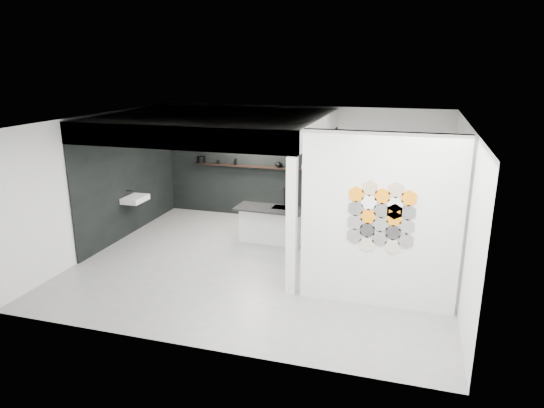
{
  "coord_description": "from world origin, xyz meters",
  "views": [
    {
      "loc": [
        2.65,
        -8.31,
        3.77
      ],
      "look_at": [
        0.1,
        0.3,
        1.15
      ],
      "focal_mm": 32.0,
      "sensor_mm": 36.0,
      "label": 1
    }
  ],
  "objects_px": {
    "partition_panel": "(379,222)",
    "glass_vase": "(304,166)",
    "kitchen_island": "(271,224)",
    "glass_bowl": "(304,167)",
    "wall_basin": "(135,199)",
    "stockpot": "(201,159)",
    "kettle": "(279,165)",
    "bottle_dark": "(235,162)",
    "utensil_cup": "(218,162)"
  },
  "relations": [
    {
      "from": "partition_panel",
      "to": "glass_vase",
      "type": "height_order",
      "value": "partition_panel"
    },
    {
      "from": "kitchen_island",
      "to": "glass_bowl",
      "type": "height_order",
      "value": "glass_bowl"
    },
    {
      "from": "wall_basin",
      "to": "stockpot",
      "type": "relative_size",
      "value": 2.98
    },
    {
      "from": "kitchen_island",
      "to": "glass_vase",
      "type": "distance_m",
      "value": 1.92
    },
    {
      "from": "kettle",
      "to": "bottle_dark",
      "type": "relative_size",
      "value": 1.08
    },
    {
      "from": "kettle",
      "to": "utensil_cup",
      "type": "xyz_separation_m",
      "value": [
        -1.59,
        0.0,
        -0.03
      ]
    },
    {
      "from": "wall_basin",
      "to": "glass_bowl",
      "type": "relative_size",
      "value": 4.29
    },
    {
      "from": "partition_panel",
      "to": "stockpot",
      "type": "relative_size",
      "value": 13.92
    },
    {
      "from": "partition_panel",
      "to": "wall_basin",
      "type": "height_order",
      "value": "partition_panel"
    },
    {
      "from": "wall_basin",
      "to": "stockpot",
      "type": "bearing_deg",
      "value": 71.52
    },
    {
      "from": "kitchen_island",
      "to": "wall_basin",
      "type": "bearing_deg",
      "value": -169.37
    },
    {
      "from": "kitchen_island",
      "to": "utensil_cup",
      "type": "height_order",
      "value": "utensil_cup"
    },
    {
      "from": "kettle",
      "to": "glass_bowl",
      "type": "xyz_separation_m",
      "value": [
        0.64,
        0.0,
        -0.02
      ]
    },
    {
      "from": "bottle_dark",
      "to": "partition_panel",
      "type": "bearing_deg",
      "value": -45.16
    },
    {
      "from": "stockpot",
      "to": "kettle",
      "type": "relative_size",
      "value": 1.23
    },
    {
      "from": "glass_bowl",
      "to": "kitchen_island",
      "type": "bearing_deg",
      "value": -102.18
    },
    {
      "from": "wall_basin",
      "to": "glass_vase",
      "type": "distance_m",
      "value": 4.01
    },
    {
      "from": "kettle",
      "to": "bottle_dark",
      "type": "bearing_deg",
      "value": -159.53
    },
    {
      "from": "kettle",
      "to": "partition_panel",
      "type": "bearing_deg",
      "value": -34.41
    },
    {
      "from": "utensil_cup",
      "to": "glass_vase",
      "type": "bearing_deg",
      "value": 0.0
    },
    {
      "from": "partition_panel",
      "to": "wall_basin",
      "type": "relative_size",
      "value": 4.67
    },
    {
      "from": "stockpot",
      "to": "bottle_dark",
      "type": "distance_m",
      "value": 0.93
    },
    {
      "from": "kettle",
      "to": "glass_bowl",
      "type": "height_order",
      "value": "kettle"
    },
    {
      "from": "glass_bowl",
      "to": "utensil_cup",
      "type": "bearing_deg",
      "value": 180.0
    },
    {
      "from": "stockpot",
      "to": "utensil_cup",
      "type": "distance_m",
      "value": 0.47
    },
    {
      "from": "wall_basin",
      "to": "kitchen_island",
      "type": "bearing_deg",
      "value": 8.49
    },
    {
      "from": "wall_basin",
      "to": "glass_bowl",
      "type": "distance_m",
      "value": 4.0
    },
    {
      "from": "kettle",
      "to": "bottle_dark",
      "type": "height_order",
      "value": "bottle_dark"
    },
    {
      "from": "wall_basin",
      "to": "glass_bowl",
      "type": "bearing_deg",
      "value": 31.35
    },
    {
      "from": "glass_bowl",
      "to": "wall_basin",
      "type": "bearing_deg",
      "value": -148.65
    },
    {
      "from": "glass_vase",
      "to": "bottle_dark",
      "type": "relative_size",
      "value": 0.86
    },
    {
      "from": "kitchen_island",
      "to": "glass_bowl",
      "type": "relative_size",
      "value": 10.87
    },
    {
      "from": "utensil_cup",
      "to": "wall_basin",
      "type": "bearing_deg",
      "value": -119.26
    },
    {
      "from": "partition_panel",
      "to": "kitchen_island",
      "type": "distance_m",
      "value": 3.45
    },
    {
      "from": "wall_basin",
      "to": "stockpot",
      "type": "height_order",
      "value": "stockpot"
    },
    {
      "from": "glass_vase",
      "to": "bottle_dark",
      "type": "bearing_deg",
      "value": 180.0
    },
    {
      "from": "wall_basin",
      "to": "bottle_dark",
      "type": "xyz_separation_m",
      "value": [
        1.62,
        2.07,
        0.55
      ]
    },
    {
      "from": "partition_panel",
      "to": "utensil_cup",
      "type": "height_order",
      "value": "partition_panel"
    },
    {
      "from": "kitchen_island",
      "to": "kettle",
      "type": "xyz_separation_m",
      "value": [
        -0.3,
        1.61,
        0.98
      ]
    },
    {
      "from": "partition_panel",
      "to": "bottle_dark",
      "type": "relative_size",
      "value": 18.49
    },
    {
      "from": "glass_bowl",
      "to": "partition_panel",
      "type": "bearing_deg",
      "value": -61.77
    },
    {
      "from": "stockpot",
      "to": "glass_bowl",
      "type": "height_order",
      "value": "stockpot"
    },
    {
      "from": "bottle_dark",
      "to": "wall_basin",
      "type": "bearing_deg",
      "value": -128.14
    },
    {
      "from": "kitchen_island",
      "to": "kettle",
      "type": "bearing_deg",
      "value": 102.54
    },
    {
      "from": "glass_bowl",
      "to": "glass_vase",
      "type": "height_order",
      "value": "glass_vase"
    },
    {
      "from": "kettle",
      "to": "glass_bowl",
      "type": "bearing_deg",
      "value": 20.47
    },
    {
      "from": "kettle",
      "to": "utensil_cup",
      "type": "bearing_deg",
      "value": -159.53
    },
    {
      "from": "wall_basin",
      "to": "utensil_cup",
      "type": "distance_m",
      "value": 2.42
    },
    {
      "from": "glass_bowl",
      "to": "utensil_cup",
      "type": "xyz_separation_m",
      "value": [
        -2.23,
        0.0,
        -0.01
      ]
    },
    {
      "from": "partition_panel",
      "to": "kettle",
      "type": "distance_m",
      "value": 4.73
    }
  ]
}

